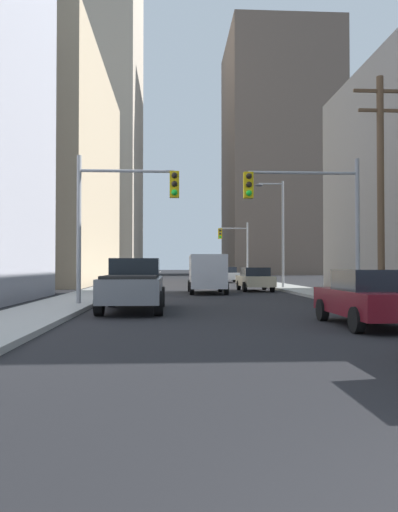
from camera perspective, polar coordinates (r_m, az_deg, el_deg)
name	(u,v)px	position (r m, az deg, el deg)	size (l,w,h in m)	color
sidewalk_left	(131,281)	(52.31, -7.93, -2.85)	(2.55, 160.00, 0.15)	#9E9E99
sidewalk_right	(249,280)	(52.78, 5.83, -2.84)	(2.55, 160.00, 0.15)	#9E9E99
pickup_truck_grey	(134,285)	(17.90, -7.62, -3.35)	(2.20, 5.41, 1.90)	slate
cargo_van_silver	(207,272)	(29.00, 0.93, -1.82)	(2.16, 5.24, 2.26)	#B7BABF
sedan_maroon	(370,298)	(13.91, 19.27, -4.59)	(1.95, 4.21, 1.52)	maroon
sedan_beige	(255,279)	(31.81, 6.53, -2.68)	(1.97, 4.27, 1.52)	#C6B793
sedan_white	(227,275)	(47.90, 3.29, -2.18)	(1.95, 4.26, 1.52)	white
traffic_signal_near_left	(123,205)	(19.76, -8.84, 5.94)	(4.05, 0.44, 6.00)	gray
traffic_signal_near_right	(308,205)	(20.42, 12.53, 5.81)	(4.76, 0.44, 6.00)	gray
traffic_signal_far_right	(235,242)	(49.31, 4.19, 1.61)	(3.02, 0.44, 6.00)	gray
utility_pole_right	(381,184)	(21.44, 20.39, 7.87)	(2.20, 0.28, 9.37)	brown
street_lamp_right	(279,224)	(34.32, 9.25, 3.66)	(2.02, 0.32, 7.50)	gray
building_left_far_tower	(96,87)	(95.03, -11.92, 18.73)	(15.42, 26.81, 67.83)	#B7A893
building_right_far_highrise	(279,157)	(99.92, 9.25, 11.32)	(20.40, 22.85, 46.40)	#66564C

